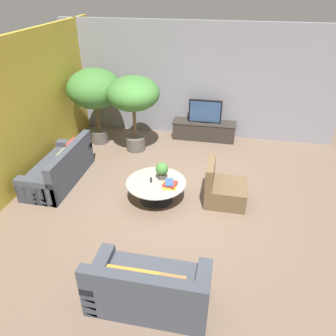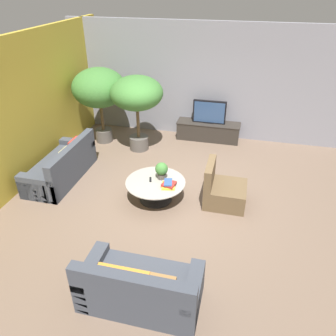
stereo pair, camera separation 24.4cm
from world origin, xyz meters
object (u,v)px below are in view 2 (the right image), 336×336
at_px(television, 209,112).
at_px(potted_plant_tabletop, 162,170).
at_px(armchair_wicker, 223,191).
at_px(potted_palm_corner, 137,96).
at_px(media_console, 208,131).
at_px(coffee_table, 156,187).
at_px(potted_palm_tall, 99,89).
at_px(couch_near_entry, 140,288).
at_px(couch_by_wall, 62,167).

relative_size(television, potted_plant_tabletop, 2.54).
xyz_separation_m(television, armchair_wicker, (0.67, -2.85, -0.52)).
bearing_deg(potted_palm_corner, television, 30.98).
xyz_separation_m(media_console, potted_palm_corner, (-1.67, -1.00, 1.17)).
bearing_deg(coffee_table, television, 78.20).
bearing_deg(potted_palm_tall, potted_plant_tabletop, -44.25).
xyz_separation_m(coffee_table, couch_near_entry, (0.45, -2.40, -0.01)).
height_order(armchair_wicker, potted_palm_tall, potted_palm_tall).
relative_size(couch_near_entry, potted_plant_tabletop, 4.72).
distance_m(media_console, armchair_wicker, 2.93).
bearing_deg(media_console, television, -90.00).
bearing_deg(potted_plant_tabletop, couch_by_wall, 176.81).
height_order(potted_palm_tall, potted_palm_corner, potted_palm_tall).
bearing_deg(coffee_table, armchair_wicker, 9.44).
distance_m(television, couch_near_entry, 5.49).
bearing_deg(armchair_wicker, potted_palm_tall, 58.76).
xyz_separation_m(media_console, couch_near_entry, (-0.19, -5.47, 0.04)).
distance_m(coffee_table, potted_palm_corner, 2.56).
bearing_deg(potted_palm_tall, potted_palm_corner, -11.94).
xyz_separation_m(media_console, potted_palm_tall, (-2.75, -0.77, 1.18)).
height_order(coffee_table, couch_by_wall, couch_by_wall).
distance_m(couch_by_wall, potted_palm_corner, 2.42).
bearing_deg(potted_palm_corner, potted_palm_tall, 168.06).
xyz_separation_m(television, potted_palm_tall, (-2.75, -0.77, 0.64)).
bearing_deg(couch_near_entry, couch_by_wall, -45.15).
bearing_deg(potted_palm_tall, coffee_table, -47.43).
relative_size(television, couch_near_entry, 0.54).
bearing_deg(potted_palm_corner, couch_by_wall, -123.90).
relative_size(couch_by_wall, armchair_wicker, 2.20).
relative_size(couch_by_wall, couch_near_entry, 1.16).
xyz_separation_m(coffee_table, potted_plant_tabletop, (0.09, 0.16, 0.31)).
relative_size(television, potted_palm_tall, 0.44).
bearing_deg(armchair_wicker, potted_plant_tabletop, 92.80).
relative_size(couch_near_entry, potted_palm_tall, 0.83).
xyz_separation_m(couch_near_entry, potted_plant_tabletop, (-0.37, 2.56, 0.32)).
relative_size(media_console, couch_by_wall, 0.90).
bearing_deg(potted_plant_tabletop, television, 79.19).
xyz_separation_m(armchair_wicker, potted_palm_corner, (-2.34, 1.85, 1.15)).
bearing_deg(potted_palm_corner, potted_plant_tabletop, -59.73).
bearing_deg(media_console, potted_palm_tall, -164.24).
bearing_deg(potted_palm_tall, armchair_wicker, -31.24).
relative_size(coffee_table, potted_palm_corner, 0.62).
bearing_deg(coffee_table, potted_palm_corner, 116.46).
distance_m(coffee_table, armchair_wicker, 1.33).
relative_size(television, armchair_wicker, 1.02).
height_order(television, armchair_wicker, television).
bearing_deg(coffee_table, couch_near_entry, -79.32).
distance_m(coffee_table, potted_plant_tabletop, 0.36).
height_order(media_console, potted_palm_tall, potted_palm_tall).
bearing_deg(potted_palm_corner, coffee_table, -63.54).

